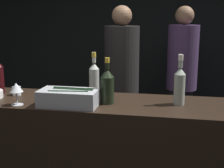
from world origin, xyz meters
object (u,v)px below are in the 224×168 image
at_px(wine_glass, 16,88).
at_px(champagne_bottle, 107,85).
at_px(rose_wine_bottle, 94,78).
at_px(person_blond_tee, 182,74).
at_px(ice_bin_with_bottles, 69,97).
at_px(candle_votive, 17,91).
at_px(person_in_hoodie, 122,79).
at_px(white_wine_bottle, 180,84).

height_order(wine_glass, champagne_bottle, champagne_bottle).
relative_size(rose_wine_bottle, person_blond_tee, 0.18).
distance_m(ice_bin_with_bottles, candle_votive, 0.52).
height_order(ice_bin_with_bottles, wine_glass, wine_glass).
xyz_separation_m(ice_bin_with_bottles, rose_wine_bottle, (0.09, 0.29, 0.07)).
relative_size(wine_glass, champagne_bottle, 0.48).
bearing_deg(person_in_hoodie, ice_bin_with_bottles, -140.63).
distance_m(champagne_bottle, person_in_hoodie, 1.29).
bearing_deg(person_blond_tee, ice_bin_with_bottles, -147.63).
bearing_deg(person_in_hoodie, candle_votive, -162.62).
xyz_separation_m(candle_votive, white_wine_bottle, (1.19, -0.03, 0.10)).
bearing_deg(wine_glass, ice_bin_with_bottles, 7.52).
distance_m(candle_votive, white_wine_bottle, 1.19).
relative_size(wine_glass, white_wine_bottle, 0.45).
distance_m(wine_glass, person_in_hoodie, 1.51).
relative_size(white_wine_bottle, person_in_hoodie, 0.19).
bearing_deg(white_wine_bottle, person_blond_tee, 87.69).
height_order(ice_bin_with_bottles, person_blond_tee, person_blond_tee).
bearing_deg(person_blond_tee, white_wine_bottle, -126.53).
bearing_deg(white_wine_bottle, ice_bin_with_bottles, -166.14).
distance_m(white_wine_bottle, person_in_hoodie, 1.36).
relative_size(ice_bin_with_bottles, white_wine_bottle, 1.14).
bearing_deg(person_in_hoodie, white_wine_bottle, -109.68).
xyz_separation_m(candle_votive, champagne_bottle, (0.71, -0.09, 0.09)).
height_order(white_wine_bottle, person_in_hoodie, person_in_hoodie).
xyz_separation_m(wine_glass, champagne_bottle, (0.58, 0.16, 0.01)).
height_order(white_wine_bottle, champagne_bottle, white_wine_bottle).
bearing_deg(rose_wine_bottle, champagne_bottle, -53.02).
distance_m(person_in_hoodie, person_blond_tee, 0.76).
bearing_deg(ice_bin_with_bottles, candle_votive, 157.29).
relative_size(candle_votive, white_wine_bottle, 0.19).
distance_m(candle_votive, person_in_hoodie, 1.33).
relative_size(champagne_bottle, person_in_hoodie, 0.18).
xyz_separation_m(wine_glass, rose_wine_bottle, (0.44, 0.34, 0.02)).
bearing_deg(person_blond_tee, person_in_hoodie, 177.62).
height_order(ice_bin_with_bottles, champagne_bottle, champagne_bottle).
height_order(rose_wine_bottle, person_in_hoodie, person_in_hoodie).
xyz_separation_m(wine_glass, candle_votive, (-0.13, 0.25, -0.08)).
bearing_deg(person_in_hoodie, person_blond_tee, -13.67).
distance_m(ice_bin_with_bottles, person_in_hoodie, 1.39).
height_order(white_wine_bottle, person_blond_tee, person_blond_tee).
height_order(champagne_bottle, person_in_hoodie, person_in_hoodie).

